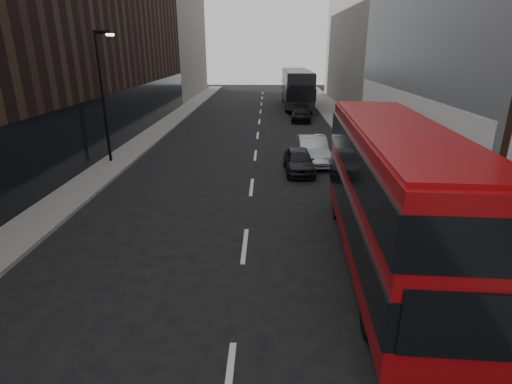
# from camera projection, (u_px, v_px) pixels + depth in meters

# --- Properties ---
(sidewalk_right) EXTENTS (3.00, 80.00, 0.15)m
(sidewalk_right) POSITION_uv_depth(u_px,v_px,m) (359.00, 138.00, 29.24)
(sidewalk_right) COLOR slate
(sidewalk_right) RESTS_ON ground
(sidewalk_left) EXTENTS (2.00, 80.00, 0.15)m
(sidewalk_left) POSITION_uv_depth(u_px,v_px,m) (150.00, 137.00, 29.65)
(sidewalk_left) COLOR slate
(sidewalk_left) RESTS_ON ground
(building_victorian) EXTENTS (6.50, 24.00, 21.00)m
(building_victorian) POSITION_uv_depth(u_px,v_px,m) (365.00, 15.00, 43.72)
(building_victorian) COLOR #645F58
(building_victorian) RESTS_ON ground
(building_left_mid) EXTENTS (5.00, 24.00, 14.00)m
(building_left_mid) POSITION_uv_depth(u_px,v_px,m) (116.00, 38.00, 32.08)
(building_left_mid) COLOR black
(building_left_mid) RESTS_ON ground
(building_left_far) EXTENTS (5.00, 20.00, 13.00)m
(building_left_far) POSITION_uv_depth(u_px,v_px,m) (176.00, 46.00, 52.92)
(building_left_far) COLOR #645F58
(building_left_far) RESTS_ON ground
(street_lamp) EXTENTS (1.06, 0.22, 7.00)m
(street_lamp) POSITION_uv_depth(u_px,v_px,m) (103.00, 89.00, 21.68)
(street_lamp) COLOR black
(street_lamp) RESTS_ON sidewalk_left
(red_bus) EXTENTS (3.11, 10.78, 4.31)m
(red_bus) POSITION_uv_depth(u_px,v_px,m) (392.00, 191.00, 11.59)
(red_bus) COLOR #9B090D
(red_bus) RESTS_ON ground
(grey_bus) EXTENTS (2.96, 12.38, 3.98)m
(grey_bus) POSITION_uv_depth(u_px,v_px,m) (297.00, 88.00, 44.17)
(grey_bus) COLOR black
(grey_bus) RESTS_ON ground
(car_a) EXTENTS (1.63, 3.79, 1.27)m
(car_a) POSITION_uv_depth(u_px,v_px,m) (299.00, 160.00, 21.28)
(car_a) COLOR black
(car_a) RESTS_ON ground
(car_b) EXTENTS (1.70, 4.58, 1.50)m
(car_b) POSITION_uv_depth(u_px,v_px,m) (312.00, 150.00, 23.06)
(car_b) COLOR #9C9EA4
(car_b) RESTS_ON ground
(car_c) EXTENTS (2.08, 4.41, 1.24)m
(car_c) POSITION_uv_depth(u_px,v_px,m) (301.00, 114.00, 36.26)
(car_c) COLOR black
(car_c) RESTS_ON ground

